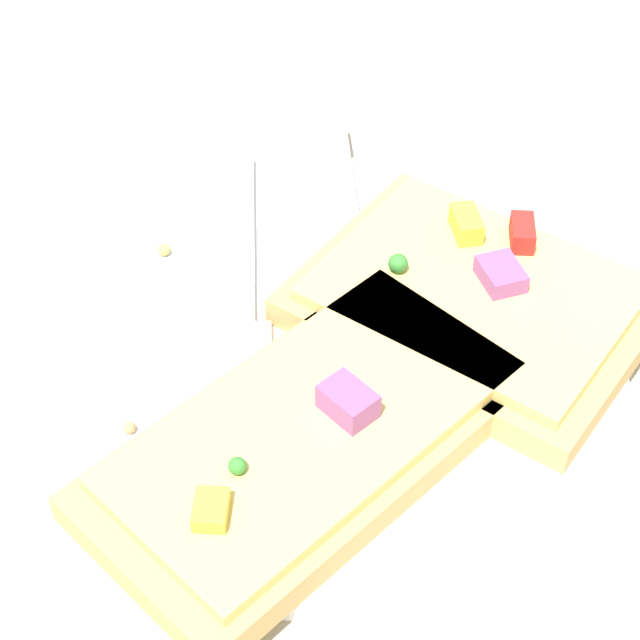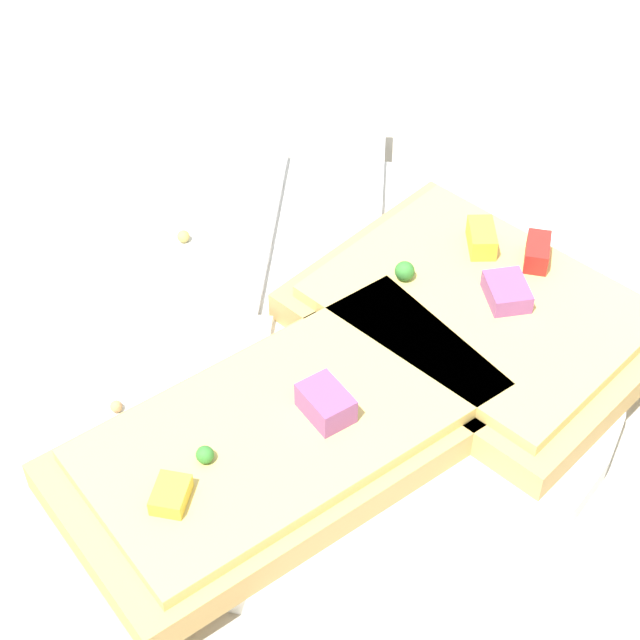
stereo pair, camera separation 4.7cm
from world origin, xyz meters
name	(u,v)px [view 1 (the left image)]	position (x,y,z in m)	size (l,w,h in m)	color
ground_plane	(320,354)	(0.00, 0.00, 0.00)	(4.00, 4.00, 0.00)	#BCB29E
plate	(320,345)	(0.00, 0.00, 0.01)	(0.27, 0.27, 0.01)	white
fork	(241,304)	(-0.03, 0.02, 0.01)	(0.05, 0.21, 0.01)	silver
knife	(344,226)	(0.02, 0.07, 0.01)	(0.04, 0.22, 0.01)	silver
pizza_slice_main	(314,435)	(-0.01, -0.06, 0.02)	(0.21, 0.18, 0.03)	tan
pizza_slice_corner	(473,297)	(0.07, 0.00, 0.02)	(0.19, 0.19, 0.03)	tan
crumb_scatter	(266,322)	(-0.02, 0.01, 0.02)	(0.09, 0.11, 0.01)	tan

